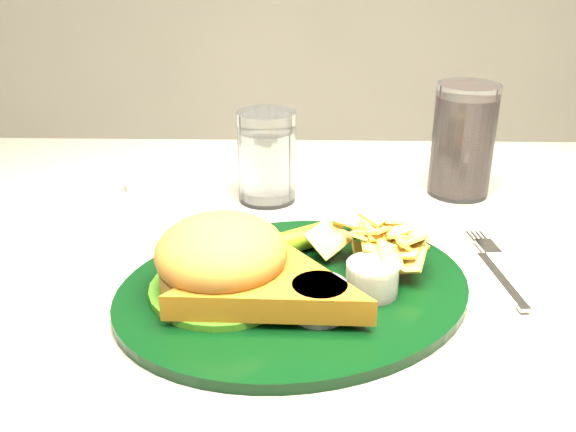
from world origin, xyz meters
name	(u,v)px	position (x,y,z in m)	size (l,w,h in m)	color
dinner_plate	(295,259)	(-0.01, -0.10, 0.79)	(0.35, 0.29, 0.08)	black
water_glass	(267,157)	(-0.05, 0.14, 0.81)	(0.08, 0.08, 0.12)	white
cola_glass	(463,141)	(0.20, 0.17, 0.82)	(0.08, 0.08, 0.15)	black
fork_napkin	(499,276)	(0.20, -0.07, 0.76)	(0.11, 0.15, 0.01)	white
ramekin	(140,181)	(-0.23, 0.17, 0.76)	(0.04, 0.04, 0.03)	silver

